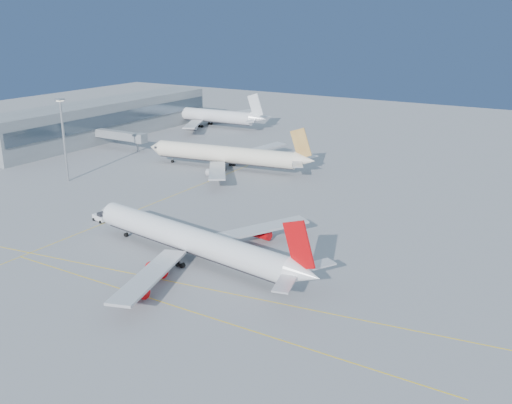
% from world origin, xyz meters
% --- Properties ---
extents(ground, '(500.00, 500.00, 0.00)m').
position_xyz_m(ground, '(0.00, 0.00, 0.00)').
color(ground, slate).
rests_on(ground, ground).
extents(terminal, '(18.40, 110.00, 15.00)m').
position_xyz_m(terminal, '(-114.93, 85.00, 7.51)').
color(terminal, gray).
rests_on(terminal, ground).
extents(jet_bridge, '(23.60, 3.60, 6.90)m').
position_xyz_m(jet_bridge, '(-93.11, 72.00, 5.17)').
color(jet_bridge, gray).
rests_on(jet_bridge, ground).
extents(taxiway_lines, '(118.86, 140.00, 0.02)m').
position_xyz_m(taxiway_lines, '(-14.71, 6.34, 0.01)').
color(taxiway_lines, yellow).
rests_on(taxiway_lines, ground).
extents(airliner_virgin, '(60.64, 54.05, 14.97)m').
position_xyz_m(airliner_virgin, '(-7.37, 2.91, 4.51)').
color(airliner_virgin, white).
rests_on(airliner_virgin, ground).
extents(airliner_etihad, '(59.30, 54.27, 15.50)m').
position_xyz_m(airliner_etihad, '(-43.22, 68.61, 4.72)').
color(airliner_etihad, '#EEE3CB').
rests_on(airliner_etihad, ground).
extents(airliner_third, '(61.41, 56.58, 16.47)m').
position_xyz_m(airliner_third, '(-94.80, 127.18, 4.99)').
color(airliner_third, white).
rests_on(airliner_third, ground).
extents(pushback_tug, '(4.42, 3.15, 2.31)m').
position_xyz_m(pushback_tug, '(-41.72, 10.44, 1.07)').
color(pushback_tug, white).
rests_on(pushback_tug, ground).
extents(light_mast, '(2.16, 2.16, 24.95)m').
position_xyz_m(light_mast, '(-76.94, 31.19, 14.73)').
color(light_mast, gray).
rests_on(light_mast, ground).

